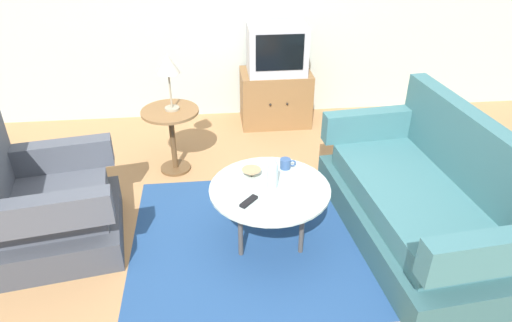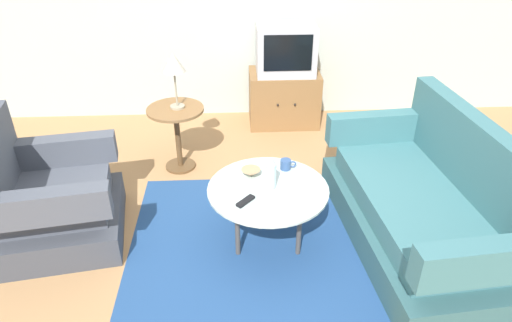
{
  "view_description": "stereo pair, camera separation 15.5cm",
  "coord_description": "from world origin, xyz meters",
  "views": [
    {
      "loc": [
        -0.23,
        -2.55,
        2.33
      ],
      "look_at": [
        0.07,
        0.4,
        0.55
      ],
      "focal_mm": 32.43,
      "sensor_mm": 36.0,
      "label": 1
    },
    {
      "loc": [
        -0.08,
        -2.56,
        2.33
      ],
      "look_at": [
        0.07,
        0.4,
        0.55
      ],
      "focal_mm": 32.43,
      "sensor_mm": 36.0,
      "label": 2
    }
  ],
  "objects": [
    {
      "name": "armchair",
      "position": [
        -1.46,
        0.27,
        0.32
      ],
      "size": [
        1.0,
        1.02,
        0.97
      ],
      "rotation": [
        0.0,
        0.0,
        -1.41
      ],
      "color": "#3E424B",
      "rests_on": "ground"
    },
    {
      "name": "ground_plane",
      "position": [
        0.0,
        0.0,
        0.0
      ],
      "size": [
        16.0,
        16.0,
        0.0
      ],
      "primitive_type": "plane",
      "color": "#AD7F51"
    },
    {
      "name": "coffee_table",
      "position": [
        0.15,
        0.14,
        0.44
      ],
      "size": [
        0.87,
        0.87,
        0.47
      ],
      "color": "#B2C6C1",
      "rests_on": "ground"
    },
    {
      "name": "area_rug",
      "position": [
        0.15,
        0.15,
        0.0
      ],
      "size": [
        2.06,
        1.71,
        0.0
      ],
      "primitive_type": "cube",
      "color": "navy",
      "rests_on": "ground"
    },
    {
      "name": "couch",
      "position": [
        1.3,
        0.09,
        0.31
      ],
      "size": [
        1.06,
        1.88,
        0.95
      ],
      "rotation": [
        0.0,
        0.0,
        1.67
      ],
      "color": "#325C60",
      "rests_on": "ground"
    },
    {
      "name": "tv_stand",
      "position": [
        0.47,
        2.16,
        0.3
      ],
      "size": [
        0.76,
        0.51,
        0.59
      ],
      "color": "olive",
      "rests_on": "ground"
    },
    {
      "name": "table_lamp",
      "position": [
        -0.58,
        1.26,
        1.01
      ],
      "size": [
        0.2,
        0.2,
        0.5
      ],
      "color": "#9E937A",
      "rests_on": "side_table"
    },
    {
      "name": "tv_remote_dark",
      "position": [
        -0.02,
        -0.02,
        0.48
      ],
      "size": [
        0.14,
        0.14,
        0.02
      ],
      "rotation": [
        0.0,
        0.0,
        3.98
      ],
      "color": "black",
      "rests_on": "coffee_table"
    },
    {
      "name": "bowl",
      "position": [
        0.03,
        0.31,
        0.5
      ],
      "size": [
        0.14,
        0.14,
        0.06
      ],
      "color": "tan",
      "rests_on": "coffee_table"
    },
    {
      "name": "television",
      "position": [
        0.47,
        2.14,
        0.85
      ],
      "size": [
        0.61,
        0.43,
        0.51
      ],
      "color": "#B7B7BC",
      "rests_on": "tv_stand"
    },
    {
      "name": "side_table",
      "position": [
        -0.61,
        1.24,
        0.44
      ],
      "size": [
        0.51,
        0.51,
        0.61
      ],
      "color": "olive",
      "rests_on": "ground"
    },
    {
      "name": "mug",
      "position": [
        0.3,
        0.4,
        0.51
      ],
      "size": [
        0.12,
        0.08,
        0.08
      ],
      "color": "#335184",
      "rests_on": "coffee_table"
    },
    {
      "name": "vase",
      "position": [
        0.17,
        0.16,
        0.59
      ],
      "size": [
        0.07,
        0.07,
        0.25
      ],
      "color": "silver",
      "rests_on": "coffee_table"
    }
  ]
}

